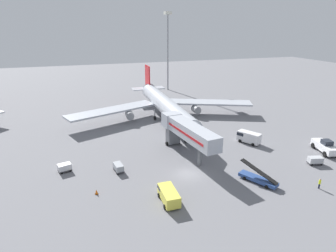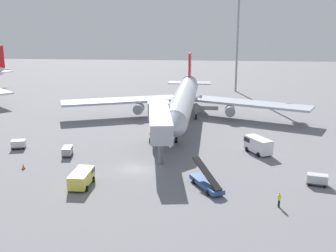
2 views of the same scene
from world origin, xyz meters
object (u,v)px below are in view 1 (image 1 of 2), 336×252
Objects in this scene: service_van_mid_center at (248,137)px; belt_loader_truck at (258,178)px; airplane_at_gate at (164,104)px; pushback_tug at (325,146)px; safety_cone_alpha at (96,192)px; apron_light_mast at (168,38)px; service_van_rear_left at (169,195)px; jet_bridge at (186,130)px; baggage_cart_rear_right at (118,167)px; baggage_cart_far_center at (315,160)px; baggage_cart_near_left at (65,167)px; ground_crew_worker_foreground at (320,183)px.

belt_loader_truck is at bearing -117.73° from service_van_mid_center.
pushback_tug is at bearing -50.97° from airplane_at_gate.
airplane_at_gate reaches higher than belt_loader_truck.
airplane_at_gate is 66.48× the size of safety_cone_alpha.
apron_light_mast is (32.79, 66.04, 19.03)m from safety_cone_alpha.
belt_loader_truck is at bearing 1.74° from service_van_rear_left.
baggage_cart_rear_right is (-13.51, -2.85, -4.17)m from jet_bridge.
pushback_tug is 1.40× the size of service_van_rear_left.
service_van_mid_center is at bearing 33.38° from service_van_rear_left.
baggage_cart_far_center is at bearing -85.27° from apron_light_mast.
airplane_at_gate is 10.59× the size of service_van_rear_left.
baggage_cart_near_left is (-29.45, 13.46, 0.02)m from belt_loader_truck.
belt_loader_truck is at bearing -170.78° from baggage_cart_far_center.
service_van_mid_center is at bearing 62.27° from belt_loader_truck.
service_van_mid_center is 0.18× the size of apron_light_mast.
service_van_rear_left is (-8.08, -13.93, -3.85)m from jet_bridge.
service_van_mid_center is at bearing -90.21° from apron_light_mast.
pushback_tug is at bearing -6.98° from baggage_cart_rear_right.
belt_loader_truck is 1.23× the size of service_van_mid_center.
safety_cone_alpha is at bearing 169.53° from belt_loader_truck.
baggage_cart_rear_right is at bearing 116.10° from service_van_rear_left.
apron_light_mast reaches higher than jet_bridge.
pushback_tug is 2.50× the size of baggage_cart_far_center.
ground_crew_worker_foreground is at bearing -29.70° from belt_loader_truck.
safety_cone_alpha is (-32.58, -10.04, -0.98)m from service_van_mid_center.
pushback_tug is 44.26m from safety_cone_alpha.
baggage_cart_rear_right is 32.30m from ground_crew_worker_foreground.
apron_light_mast is (37.36, 57.18, 18.63)m from baggage_cart_near_left.
baggage_cart_far_center is (18.22, -33.13, -3.40)m from airplane_at_gate.
safety_cone_alpha is at bearing -116.40° from apron_light_mast.
apron_light_mast is at bearing 56.84° from baggage_cart_near_left.
ground_crew_worker_foreground is at bearing -25.69° from baggage_cart_near_left.
baggage_cart_near_left is (-24.80, -21.87, -3.41)m from airplane_at_gate.
baggage_cart_rear_right is 35.25m from baggage_cart_far_center.
apron_light_mast reaches higher than baggage_cart_far_center.
apron_light_mast is at bearing 71.98° from service_van_rear_left.
airplane_at_gate reaches higher than service_van_rear_left.
jet_bridge is 10.16× the size of ground_crew_worker_foreground.
airplane_at_gate reaches higher than ground_crew_worker_foreground.
ground_crew_worker_foreground is (15.04, -17.97, -4.04)m from jet_bridge.
jet_bridge reaches higher than baggage_cart_rear_right.
pushback_tug is at bearing 31.25° from baggage_cart_far_center.
service_van_mid_center is at bearing 17.13° from safety_cone_alpha.
jet_bridge is 15.81m from belt_loader_truck.
ground_crew_worker_foreground is (-11.47, -10.21, -0.34)m from pushback_tug.
baggage_cart_rear_right is at bearing 173.02° from pushback_tug.
baggage_cart_far_center is (-5.79, -3.51, -0.45)m from pushback_tug.
airplane_at_gate is at bearing 56.64° from safety_cone_alpha.
airplane_at_gate is at bearing 107.48° from ground_crew_worker_foreground.
baggage_cart_far_center is at bearing -64.73° from service_van_mid_center.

